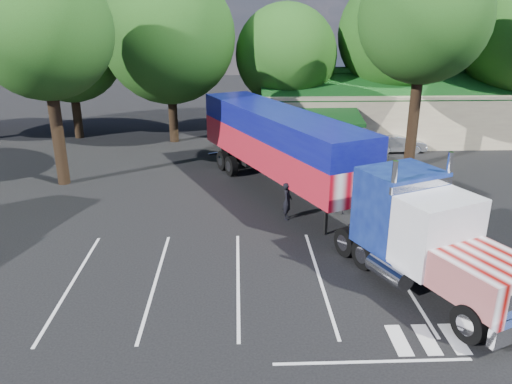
{
  "coord_description": "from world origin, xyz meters",
  "views": [
    {
      "loc": [
        0.03,
        -23.11,
        9.86
      ],
      "look_at": [
        0.87,
        -1.51,
        2.0
      ],
      "focal_mm": 35.0,
      "sensor_mm": 36.0,
      "label": 1
    }
  ],
  "objects_px": {
    "bicycle": "(342,203)",
    "silver_sedan": "(399,144)",
    "semi_truck": "(307,159)",
    "woman": "(287,201)"
  },
  "relations": [
    {
      "from": "bicycle",
      "to": "silver_sedan",
      "type": "relative_size",
      "value": 0.39
    },
    {
      "from": "semi_truck",
      "to": "bicycle",
      "type": "distance_m",
      "value": 3.07
    },
    {
      "from": "semi_truck",
      "to": "bicycle",
      "type": "bearing_deg",
      "value": -30.04
    },
    {
      "from": "bicycle",
      "to": "silver_sedan",
      "type": "height_order",
      "value": "silver_sedan"
    },
    {
      "from": "woman",
      "to": "bicycle",
      "type": "xyz_separation_m",
      "value": [
        3.01,
        1.0,
        -0.55
      ]
    },
    {
      "from": "bicycle",
      "to": "silver_sedan",
      "type": "distance_m",
      "value": 13.03
    },
    {
      "from": "woman",
      "to": "silver_sedan",
      "type": "bearing_deg",
      "value": -24.18
    },
    {
      "from": "silver_sedan",
      "to": "bicycle",
      "type": "bearing_deg",
      "value": 147.78
    },
    {
      "from": "semi_truck",
      "to": "bicycle",
      "type": "relative_size",
      "value": 14.92
    },
    {
      "from": "semi_truck",
      "to": "bicycle",
      "type": "height_order",
      "value": "semi_truck"
    }
  ]
}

